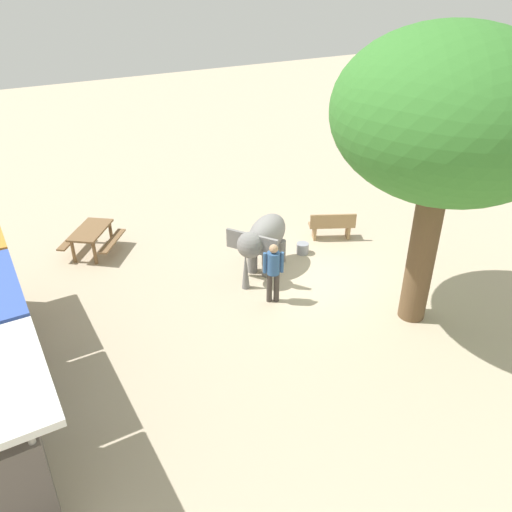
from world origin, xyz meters
The scene contains 7 objects.
ground_plane centered at (0.00, 0.00, 0.00)m, with size 60.00×60.00×0.00m, color #BAA88C.
elephant centered at (1.02, 0.82, 0.97)m, with size 1.91×2.09×1.52m.
person_handler centered at (-0.41, 1.40, 0.95)m, with size 0.32×0.47×1.62m.
shade_tree_main centered at (-2.63, -1.18, 4.82)m, with size 4.91×4.50×6.61m.
wooden_bench centered at (1.55, -1.95, 0.47)m, with size 0.99×1.43×0.88m.
picnic_table_near centered at (4.36, 4.65, 0.59)m, with size 2.09×2.09×0.78m.
feed_bucket centered at (1.25, -0.67, 0.16)m, with size 0.36×0.36×0.32m, color gray.
Camera 1 is at (-9.54, 7.20, 7.49)m, focal length 36.18 mm.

